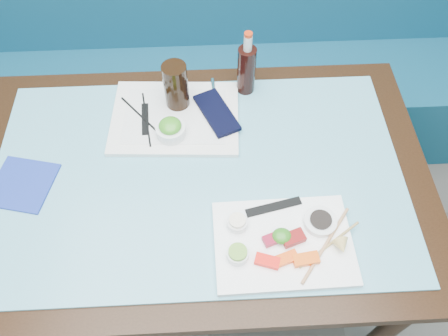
{
  "coord_description": "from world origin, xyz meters",
  "views": [
    {
      "loc": [
        0.04,
        0.74,
        1.85
      ],
      "look_at": [
        0.08,
        1.44,
        0.8
      ],
      "focal_mm": 35.0,
      "sensor_mm": 36.0,
      "label": 1
    }
  ],
  "objects_px": {
    "dining_table": "(199,190)",
    "sashimi_plate": "(283,243)",
    "cola_bottle_body": "(246,70)",
    "blue_napkin": "(22,184)",
    "booth_bench": "(199,71)",
    "cola_glass": "(176,86)",
    "serving_tray": "(175,117)",
    "seaweed_bowl": "(171,131)"
  },
  "relations": [
    {
      "from": "serving_tray",
      "to": "seaweed_bowl",
      "type": "distance_m",
      "value": 0.08
    },
    {
      "from": "booth_bench",
      "to": "cola_glass",
      "type": "bearing_deg",
      "value": -96.0
    },
    {
      "from": "booth_bench",
      "to": "dining_table",
      "type": "xyz_separation_m",
      "value": [
        0.0,
        -0.84,
        0.29
      ]
    },
    {
      "from": "serving_tray",
      "to": "dining_table",
      "type": "bearing_deg",
      "value": -68.97
    },
    {
      "from": "seaweed_bowl",
      "to": "blue_napkin",
      "type": "bearing_deg",
      "value": -160.36
    },
    {
      "from": "booth_bench",
      "to": "cola_bottle_body",
      "type": "distance_m",
      "value": 0.71
    },
    {
      "from": "serving_tray",
      "to": "cola_glass",
      "type": "bearing_deg",
      "value": 82.94
    },
    {
      "from": "cola_glass",
      "to": "cola_bottle_body",
      "type": "distance_m",
      "value": 0.24
    },
    {
      "from": "dining_table",
      "to": "cola_glass",
      "type": "relative_size",
      "value": 8.74
    },
    {
      "from": "cola_bottle_body",
      "to": "blue_napkin",
      "type": "bearing_deg",
      "value": -152.66
    },
    {
      "from": "cola_glass",
      "to": "serving_tray",
      "type": "bearing_deg",
      "value": -100.3
    },
    {
      "from": "cola_glass",
      "to": "cola_bottle_body",
      "type": "relative_size",
      "value": 0.93
    },
    {
      "from": "serving_tray",
      "to": "cola_bottle_body",
      "type": "relative_size",
      "value": 2.37
    },
    {
      "from": "sashimi_plate",
      "to": "seaweed_bowl",
      "type": "height_order",
      "value": "seaweed_bowl"
    },
    {
      "from": "booth_bench",
      "to": "cola_bottle_body",
      "type": "bearing_deg",
      "value": -71.4
    },
    {
      "from": "serving_tray",
      "to": "blue_napkin",
      "type": "relative_size",
      "value": 2.37
    },
    {
      "from": "serving_tray",
      "to": "cola_glass",
      "type": "height_order",
      "value": "cola_glass"
    },
    {
      "from": "serving_tray",
      "to": "blue_napkin",
      "type": "height_order",
      "value": "serving_tray"
    },
    {
      "from": "booth_bench",
      "to": "dining_table",
      "type": "height_order",
      "value": "booth_bench"
    },
    {
      "from": "booth_bench",
      "to": "sashimi_plate",
      "type": "height_order",
      "value": "booth_bench"
    },
    {
      "from": "dining_table",
      "to": "cola_glass",
      "type": "height_order",
      "value": "cola_glass"
    },
    {
      "from": "seaweed_bowl",
      "to": "cola_glass",
      "type": "relative_size",
      "value": 0.58
    },
    {
      "from": "dining_table",
      "to": "cola_bottle_body",
      "type": "distance_m",
      "value": 0.42
    },
    {
      "from": "seaweed_bowl",
      "to": "cola_glass",
      "type": "xyz_separation_m",
      "value": [
        0.02,
        0.13,
        0.06
      ]
    },
    {
      "from": "serving_tray",
      "to": "seaweed_bowl",
      "type": "bearing_deg",
      "value": -94.35
    },
    {
      "from": "dining_table",
      "to": "serving_tray",
      "type": "xyz_separation_m",
      "value": [
        -0.07,
        0.22,
        0.1
      ]
    },
    {
      "from": "booth_bench",
      "to": "blue_napkin",
      "type": "bearing_deg",
      "value": -121.1
    },
    {
      "from": "cola_bottle_body",
      "to": "blue_napkin",
      "type": "xyz_separation_m",
      "value": [
        -0.68,
        -0.35,
        -0.08
      ]
    },
    {
      "from": "cola_glass",
      "to": "blue_napkin",
      "type": "height_order",
      "value": "cola_glass"
    },
    {
      "from": "dining_table",
      "to": "blue_napkin",
      "type": "relative_size",
      "value": 8.15
    },
    {
      "from": "serving_tray",
      "to": "cola_glass",
      "type": "xyz_separation_m",
      "value": [
        0.01,
        0.05,
        0.09
      ]
    },
    {
      "from": "dining_table",
      "to": "sashimi_plate",
      "type": "distance_m",
      "value": 0.34
    },
    {
      "from": "cola_glass",
      "to": "sashimi_plate",
      "type": "bearing_deg",
      "value": -60.89
    },
    {
      "from": "sashimi_plate",
      "to": "cola_bottle_body",
      "type": "xyz_separation_m",
      "value": [
        -0.06,
        0.58,
        0.08
      ]
    },
    {
      "from": "sashimi_plate",
      "to": "blue_napkin",
      "type": "height_order",
      "value": "sashimi_plate"
    },
    {
      "from": "cola_bottle_body",
      "to": "seaweed_bowl",
      "type": "bearing_deg",
      "value": -141.41
    },
    {
      "from": "seaweed_bowl",
      "to": "blue_napkin",
      "type": "xyz_separation_m",
      "value": [
        -0.43,
        -0.16,
        -0.03
      ]
    },
    {
      "from": "serving_tray",
      "to": "blue_napkin",
      "type": "distance_m",
      "value": 0.5
    },
    {
      "from": "booth_bench",
      "to": "cola_glass",
      "type": "distance_m",
      "value": 0.74
    },
    {
      "from": "seaweed_bowl",
      "to": "blue_napkin",
      "type": "distance_m",
      "value": 0.46
    },
    {
      "from": "cola_glass",
      "to": "blue_napkin",
      "type": "xyz_separation_m",
      "value": [
        -0.45,
        -0.29,
        -0.09
      ]
    },
    {
      "from": "booth_bench",
      "to": "cola_glass",
      "type": "relative_size",
      "value": 18.73
    }
  ]
}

